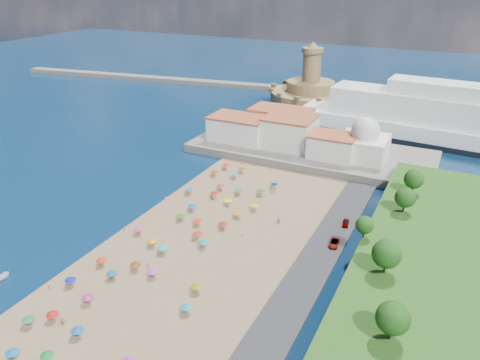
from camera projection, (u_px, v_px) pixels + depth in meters
The scene contains 12 objects.
ground at pixel (184, 241), 121.82m from camera, with size 700.00×700.00×0.00m, color #071938.
terrace at pixel (310, 151), 176.79m from camera, with size 90.00×36.00×3.00m, color #59544C.
jetty at pixel (289, 120), 214.33m from camera, with size 18.00×70.00×2.40m, color #59544C.
breakwater at pixel (166, 80), 290.40m from camera, with size 200.00×7.00×2.60m, color #59544C.
waterfront_buildings at pixel (279, 130), 179.91m from camera, with size 57.00×29.00×11.00m.
domed_building at pixel (364, 142), 164.03m from camera, with size 16.00×16.00×15.00m.
fortress at pixel (310, 94), 236.56m from camera, with size 40.00×40.00×32.40m.
cruise_ship at pixel (469, 126), 181.27m from camera, with size 138.84×30.71×30.07m.
beach_parasols at pixel (154, 254), 112.52m from camera, with size 31.52×113.66×2.20m.
beachgoers at pixel (180, 241), 119.78m from camera, with size 37.20×99.26×1.89m.
parked_cars at pixel (325, 259), 111.73m from camera, with size 2.68×68.33×1.38m.
hillside_trees at pixel (377, 270), 92.73m from camera, with size 16.89×105.51×7.95m.
Camera 1 is at (59.15, -87.12, 64.93)m, focal length 35.00 mm.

